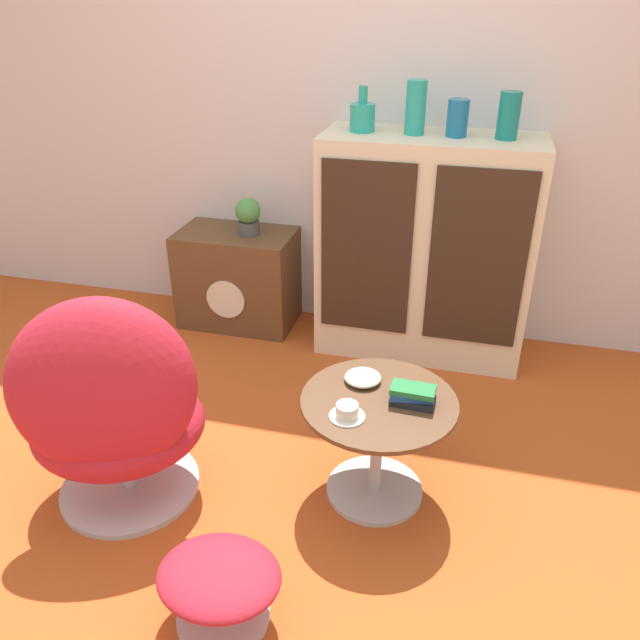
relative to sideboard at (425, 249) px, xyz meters
The scene contains 15 objects.
ground_plane 1.57m from the sideboard, 105.04° to the right, with size 12.00×12.00×0.00m, color #B74C1E.
wall_back 0.87m from the sideboard, 146.38° to the left, with size 6.40×0.06×2.60m.
sideboard is the anchor object (origin of this frame).
tv_console 1.07m from the sideboard, behind, with size 0.64×0.39×0.54m.
egg_chair 1.71m from the sideboard, 122.98° to the right, with size 0.79×0.76×0.88m.
ottoman 1.89m from the sideboard, 101.75° to the right, with size 0.38×0.32×0.23m.
coffee_table 1.19m from the sideboard, 91.31° to the right, with size 0.56×0.56×0.43m.
vase_leftmost 0.71m from the sideboard, behind, with size 0.12×0.12×0.20m.
vase_inner_left 0.68m from the sideboard, behind, with size 0.09×0.09×0.24m.
vase_inner_right 0.65m from the sideboard, ahead, with size 0.10×0.10×0.16m.
vase_rightmost 0.73m from the sideboard, ahead, with size 0.10×0.10×0.20m.
potted_plant 0.95m from the sideboard, behind, with size 0.14×0.14×0.20m.
teacup 1.29m from the sideboard, 95.16° to the right, with size 0.12×0.12×0.05m.
book_stack 1.15m from the sideboard, 85.60° to the right, with size 0.16×0.10×0.07m.
bowl 1.07m from the sideboard, 95.71° to the right, with size 0.14×0.14×0.04m.
Camera 1 is at (0.60, -1.54, 1.73)m, focal length 35.00 mm.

